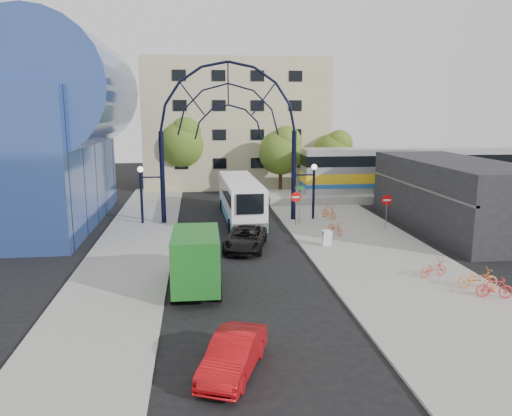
{
  "coord_description": "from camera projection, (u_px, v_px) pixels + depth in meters",
  "views": [
    {
      "loc": [
        -2.42,
        -23.64,
        8.52
      ],
      "look_at": [
        1.11,
        6.0,
        2.65
      ],
      "focal_mm": 35.0,
      "sensor_mm": 36.0,
      "label": 1
    }
  ],
  "objects": [
    {
      "name": "ground",
      "position": [
        248.0,
        283.0,
        24.96
      ],
      "size": [
        120.0,
        120.0,
        0.0
      ],
      "primitive_type": "plane",
      "color": "black",
      "rests_on": "ground"
    },
    {
      "name": "bike_far_c",
      "position": [
        478.0,
        278.0,
        23.86
      ],
      "size": [
        1.96,
        0.89,
        0.99
      ],
      "primitive_type": "imported",
      "rotation": [
        0.0,
        0.0,
        1.45
      ],
      "color": "orange",
      "rests_on": "sidewalk_east"
    },
    {
      "name": "plaza_west",
      "position": [
        131.0,
        253.0,
        30.04
      ],
      "size": [
        5.0,
        50.0,
        0.12
      ],
      "primitive_type": "cube",
      "color": "gray",
      "rests_on": "ground"
    },
    {
      "name": "bike_far_a",
      "position": [
        434.0,
        268.0,
        25.57
      ],
      "size": [
        1.72,
        0.96,
        0.86
      ],
      "primitive_type": "imported",
      "rotation": [
        0.0,
        0.0,
        1.83
      ],
      "color": "#DA412B",
      "rests_on": "sidewalk_east"
    },
    {
      "name": "gateway_arch",
      "position": [
        228.0,
        110.0,
        36.95
      ],
      "size": [
        13.64,
        0.44,
        12.1
      ],
      "color": "black",
      "rests_on": "ground"
    },
    {
      "name": "do_not_enter_sign",
      "position": [
        387.0,
        203.0,
        35.59
      ],
      "size": [
        0.76,
        0.07,
        2.48
      ],
      "color": "slate",
      "rests_on": "sidewalk_east"
    },
    {
      "name": "tree_north_b",
      "position": [
        182.0,
        142.0,
        52.65
      ],
      "size": [
        5.12,
        5.12,
        8.0
      ],
      "color": "#382314",
      "rests_on": "ground"
    },
    {
      "name": "bike_near_b",
      "position": [
        329.0,
        212.0,
        39.39
      ],
      "size": [
        1.2,
        1.7,
        1.0
      ],
      "primitive_type": "imported",
      "rotation": [
        0.0,
        0.0,
        0.49
      ],
      "color": "orange",
      "rests_on": "sidewalk_east"
    },
    {
      "name": "street_name_sign",
      "position": [
        300.0,
        197.0,
        37.43
      ],
      "size": [
        0.7,
        0.7,
        2.8
      ],
      "color": "slate",
      "rests_on": "sidewalk_east"
    },
    {
      "name": "commercial_block_east",
      "position": [
        453.0,
        195.0,
        36.08
      ],
      "size": [
        6.0,
        16.0,
        5.0
      ],
      "primitive_type": "cube",
      "color": "black",
      "rests_on": "ground"
    },
    {
      "name": "green_truck",
      "position": [
        196.0,
        259.0,
        24.05
      ],
      "size": [
        2.36,
        5.91,
        2.97
      ],
      "rotation": [
        0.0,
        0.0,
        -0.01
      ],
      "color": "black",
      "rests_on": "ground"
    },
    {
      "name": "black_suv",
      "position": [
        245.0,
        238.0,
        30.96
      ],
      "size": [
        3.41,
        5.43,
        1.4
      ],
      "primitive_type": "imported",
      "rotation": [
        0.0,
        0.0,
        -0.23
      ],
      "color": "black",
      "rests_on": "ground"
    },
    {
      "name": "sandwich_board",
      "position": [
        327.0,
        236.0,
        31.29
      ],
      "size": [
        0.55,
        0.61,
        0.99
      ],
      "color": "white",
      "rests_on": "sidewalk_east"
    },
    {
      "name": "train_platform",
      "position": [
        429.0,
        195.0,
        48.64
      ],
      "size": [
        32.0,
        5.0,
        0.8
      ],
      "primitive_type": "cube",
      "color": "gray",
      "rests_on": "ground"
    },
    {
      "name": "apartment_block",
      "position": [
        234.0,
        123.0,
        57.91
      ],
      "size": [
        20.0,
        12.1,
        14.0
      ],
      "color": "tan",
      "rests_on": "ground"
    },
    {
      "name": "train_car",
      "position": [
        430.0,
        169.0,
        48.15
      ],
      "size": [
        25.1,
        3.05,
        4.2
      ],
      "color": "#B7B7BC",
      "rests_on": "train_platform"
    },
    {
      "name": "bike_near_a",
      "position": [
        335.0,
        228.0,
        34.35
      ],
      "size": [
        1.04,
        1.79,
        0.89
      ],
      "primitive_type": "imported",
      "rotation": [
        0.0,
        0.0,
        0.28
      ],
      "color": "#D65E2A",
      "rests_on": "sidewalk_east"
    },
    {
      "name": "tree_north_a",
      "position": [
        282.0,
        150.0,
        50.04
      ],
      "size": [
        4.48,
        4.48,
        7.0
      ],
      "color": "#382314",
      "rests_on": "ground"
    },
    {
      "name": "red_sedan",
      "position": [
        233.0,
        354.0,
        16.35
      ],
      "size": [
        2.72,
        4.18,
        1.3
      ],
      "primitive_type": "imported",
      "rotation": [
        0.0,
        0.0,
        -0.37
      ],
      "color": "#AB0A0F",
      "rests_on": "ground"
    },
    {
      "name": "sidewalk_east",
      "position": [
        374.0,
        254.0,
        29.77
      ],
      "size": [
        8.0,
        56.0,
        0.12
      ],
      "primitive_type": "cube",
      "color": "gray",
      "rests_on": "ground"
    },
    {
      "name": "tree_north_c",
      "position": [
        335.0,
        151.0,
        52.75
      ],
      "size": [
        4.16,
        4.16,
        6.5
      ],
      "color": "#382314",
      "rests_on": "ground"
    },
    {
      "name": "stop_sign",
      "position": [
        296.0,
        200.0,
        36.82
      ],
      "size": [
        0.8,
        0.07,
        2.5
      ],
      "color": "slate",
      "rests_on": "sidewalk_east"
    },
    {
      "name": "city_bus",
      "position": [
        241.0,
        198.0,
        39.46
      ],
      "size": [
        2.97,
        11.63,
        3.17
      ],
      "rotation": [
        0.0,
        0.0,
        0.03
      ],
      "color": "white",
      "rests_on": "ground"
    },
    {
      "name": "bike_far_b",
      "position": [
        495.0,
        288.0,
        22.64
      ],
      "size": [
        1.67,
        0.88,
        0.97
      ],
      "primitive_type": "imported",
      "rotation": [
        0.0,
        0.0,
        1.3
      ],
      "color": "red",
      "rests_on": "sidewalk_east"
    },
    {
      "name": "transit_hall",
      "position": [
        19.0,
        135.0,
        36.5
      ],
      "size": [
        16.5,
        18.0,
        14.5
      ],
      "color": "#2F4A91",
      "rests_on": "ground"
    }
  ]
}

